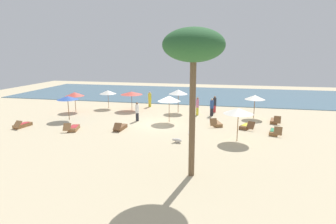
# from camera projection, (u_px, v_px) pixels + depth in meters

# --- Properties ---
(ground_plane) EXTENTS (60.00, 60.00, 0.00)m
(ground_plane) POSITION_uv_depth(u_px,v_px,m) (158.00, 124.00, 24.36)
(ground_plane) COLOR beige
(ocean_water) EXTENTS (48.00, 16.00, 0.06)m
(ocean_water) POSITION_uv_depth(u_px,v_px,m) (187.00, 94.00, 40.59)
(ocean_water) COLOR #476B7F
(ocean_water) RESTS_ON ground_plane
(umbrella_0) EXTENTS (1.84, 1.84, 2.17)m
(umbrella_0) POSITION_uv_depth(u_px,v_px,m) (255.00, 97.00, 26.06)
(umbrella_0) COLOR brown
(umbrella_0) RESTS_ON ground_plane
(umbrella_1) EXTENTS (1.90, 1.90, 2.34)m
(umbrella_1) POSITION_uv_depth(u_px,v_px,m) (178.00, 92.00, 28.45)
(umbrella_1) COLOR brown
(umbrella_1) RESTS_ON ground_plane
(umbrella_2) EXTENTS (2.30, 2.30, 1.98)m
(umbrella_2) POSITION_uv_depth(u_px,v_px,m) (132.00, 93.00, 29.53)
(umbrella_2) COLOR brown
(umbrella_2) RESTS_ON ground_plane
(umbrella_3) EXTENTS (2.00, 2.00, 2.34)m
(umbrella_3) POSITION_uv_depth(u_px,v_px,m) (169.00, 99.00, 24.56)
(umbrella_3) COLOR brown
(umbrella_3) RESTS_ON ground_plane
(umbrella_4) EXTENTS (1.90, 1.90, 2.03)m
(umbrella_4) POSITION_uv_depth(u_px,v_px,m) (75.00, 94.00, 28.83)
(umbrella_4) COLOR olive
(umbrella_4) RESTS_ON ground_plane
(umbrella_5) EXTENTS (1.89, 1.89, 2.19)m
(umbrella_5) POSITION_uv_depth(u_px,v_px,m) (68.00, 98.00, 25.35)
(umbrella_5) COLOR olive
(umbrella_5) RESTS_ON ground_plane
(umbrella_6) EXTENTS (1.79, 1.79, 1.98)m
(umbrella_6) POSITION_uv_depth(u_px,v_px,m) (108.00, 92.00, 30.55)
(umbrella_6) COLOR brown
(umbrella_6) RESTS_ON ground_plane
(umbrella_7) EXTENTS (2.06, 2.06, 2.33)m
(umbrella_7) POSITION_uv_depth(u_px,v_px,m) (238.00, 111.00, 19.38)
(umbrella_7) COLOR olive
(umbrella_7) RESTS_ON ground_plane
(lounger_0) EXTENTS (1.03, 1.79, 0.68)m
(lounger_0) POSITION_uv_depth(u_px,v_px,m) (73.00, 128.00, 22.39)
(lounger_0) COLOR olive
(lounger_0) RESTS_ON ground_plane
(lounger_1) EXTENTS (1.26, 1.76, 0.71)m
(lounger_1) POSITION_uv_depth(u_px,v_px,m) (247.00, 126.00, 22.91)
(lounger_1) COLOR brown
(lounger_1) RESTS_ON ground_plane
(lounger_2) EXTENTS (0.95, 1.76, 0.72)m
(lounger_2) POSITION_uv_depth(u_px,v_px,m) (274.00, 132.00, 21.34)
(lounger_2) COLOR olive
(lounger_2) RESTS_ON ground_plane
(lounger_3) EXTENTS (0.65, 1.72, 0.67)m
(lounger_3) POSITION_uv_depth(u_px,v_px,m) (120.00, 127.00, 22.58)
(lounger_3) COLOR brown
(lounger_3) RESTS_ON ground_plane
(lounger_4) EXTENTS (1.11, 1.75, 0.73)m
(lounger_4) POSITION_uv_depth(u_px,v_px,m) (216.00, 124.00, 23.78)
(lounger_4) COLOR olive
(lounger_4) RESTS_ON ground_plane
(lounger_5) EXTENTS (0.90, 1.73, 0.74)m
(lounger_5) POSITION_uv_depth(u_px,v_px,m) (274.00, 121.00, 24.66)
(lounger_5) COLOR brown
(lounger_5) RESTS_ON ground_plane
(lounger_6) EXTENTS (0.85, 1.77, 0.67)m
(lounger_6) POSITION_uv_depth(u_px,v_px,m) (22.00, 125.00, 23.28)
(lounger_6) COLOR olive
(lounger_6) RESTS_ON ground_plane
(person_0) EXTENTS (0.34, 0.34, 1.72)m
(person_0) POSITION_uv_depth(u_px,v_px,m) (137.00, 111.00, 25.18)
(person_0) COLOR #26262D
(person_0) RESTS_ON ground_plane
(person_1) EXTENTS (0.40, 0.40, 1.70)m
(person_1) POSITION_uv_depth(u_px,v_px,m) (212.00, 107.00, 27.22)
(person_1) COLOR #26262D
(person_1) RESTS_ON ground_plane
(person_2) EXTENTS (0.41, 0.41, 1.71)m
(person_2) POSITION_uv_depth(u_px,v_px,m) (150.00, 99.00, 31.60)
(person_2) COLOR yellow
(person_2) RESTS_ON ground_plane
(person_3) EXTENTS (0.39, 0.39, 1.78)m
(person_3) POSITION_uv_depth(u_px,v_px,m) (197.00, 106.00, 27.46)
(person_3) COLOR yellow
(person_3) RESTS_ON ground_plane
(person_4) EXTENTS (0.36, 0.36, 1.69)m
(person_4) POSITION_uv_depth(u_px,v_px,m) (215.00, 104.00, 28.69)
(person_4) COLOR #BF3338
(person_4) RESTS_ON ground_plane
(palm_0) EXTENTS (2.92, 2.92, 7.26)m
(palm_0) POSITION_uv_depth(u_px,v_px,m) (194.00, 48.00, 13.01)
(palm_0) COLOR brown
(palm_0) RESTS_ON ground_plane
(dog) EXTENTS (0.70, 0.44, 0.32)m
(dog) POSITION_uv_depth(u_px,v_px,m) (177.00, 140.00, 19.33)
(dog) COLOR silver
(dog) RESTS_ON ground_plane
(surfboard) EXTENTS (0.71, 2.41, 0.07)m
(surfboard) POSITION_uv_depth(u_px,v_px,m) (192.00, 132.00, 21.89)
(surfboard) COLOR silver
(surfboard) RESTS_ON ground_plane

